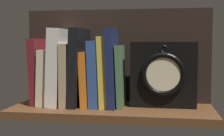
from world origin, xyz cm
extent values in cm
cube|color=brown|center=(0.00, 0.00, -1.25)|extent=(66.37, 24.48, 2.50)
cube|color=black|center=(0.00, 11.64, 16.58)|extent=(66.37, 1.20, 33.16)
cube|color=maroon|center=(-26.11, 2.56, 11.32)|extent=(3.64, 12.52, 22.73)
cube|color=beige|center=(-22.70, 2.56, 9.39)|extent=(4.31, 13.95, 18.92)
cube|color=silver|center=(-18.59, 2.56, 12.97)|extent=(5.30, 16.23, 26.10)
cube|color=tan|center=(-14.94, 2.56, 10.47)|extent=(2.59, 16.90, 20.93)
cube|color=black|center=(-11.77, 2.56, 12.99)|extent=(4.35, 16.96, 26.09)
cube|color=orange|center=(-8.67, 2.56, 9.08)|extent=(3.14, 14.37, 18.25)
cube|color=#2D4C8E|center=(-5.62, 2.56, 10.92)|extent=(3.84, 14.67, 21.93)
cube|color=gold|center=(-2.54, 2.56, 11.62)|extent=(3.37, 14.48, 23.31)
cube|color=#192147|center=(0.25, 2.56, 12.91)|extent=(3.63, 15.89, 25.91)
cube|color=#476B44|center=(2.66, 2.56, 10.21)|extent=(2.60, 12.74, 20.48)
cube|color=black|center=(16.74, 3.52, 10.73)|extent=(21.46, 5.41, 21.46)
torus|color=black|center=(16.74, 0.42, 11.14)|extent=(14.13, 1.74, 14.13)
cylinder|color=beige|center=(16.74, 0.42, 11.14)|extent=(11.40, 0.60, 11.40)
cube|color=black|center=(16.03, -0.08, 12.34)|extent=(1.67, 0.30, 2.56)
cube|color=black|center=(15.25, -0.08, 12.80)|extent=(3.20, 0.30, 3.52)
torus|color=black|center=(16.74, 0.82, 19.21)|extent=(2.44, 0.44, 2.44)
camera|label=1|loc=(16.60, -100.08, 20.91)|focal=49.97mm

